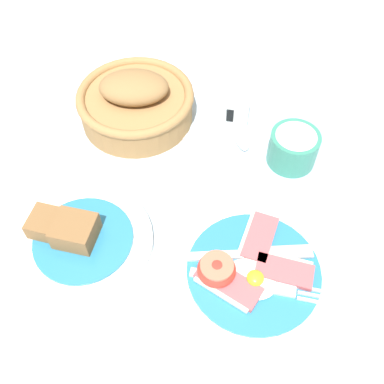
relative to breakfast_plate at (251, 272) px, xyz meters
The scene contains 8 objects.
ground_plane 0.12m from the breakfast_plate, behind, with size 3.00×3.00×0.00m, color #A3BCD1.
breakfast_plate is the anchor object (origin of this frame).
bread_plate 0.24m from the breakfast_plate, behind, with size 0.20×0.20×0.05m.
sugar_cup 0.22m from the breakfast_plate, 87.35° to the left, with size 0.08×0.08×0.06m.
bread_basket 0.35m from the breakfast_plate, 138.62° to the left, with size 0.20×0.20×0.09m.
number_card 0.29m from the breakfast_plate, 111.72° to the left, with size 0.07×0.05×0.07m.
teaspoon_by_saucer 0.23m from the breakfast_plate, 106.80° to the left, with size 0.10×0.18×0.01m.
teaspoon_near_cup 0.15m from the breakfast_plate, 124.56° to the left, with size 0.15×0.15×0.01m.
Camera 1 is at (0.13, -0.30, 0.56)m, focal length 42.00 mm.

